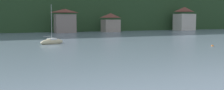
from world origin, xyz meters
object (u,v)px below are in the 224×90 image
at_px(sailboat_far_7, 52,42).
at_px(mooring_buoy_near, 212,46).
at_px(shore_building_westcentral, 65,21).
at_px(shore_building_eastcentral, 184,19).
at_px(shore_building_central, 111,23).

xyz_separation_m(sailboat_far_7, mooring_buoy_near, (20.48, -14.38, -0.29)).
distance_m(shore_building_westcentral, sailboat_far_7, 39.21).
distance_m(shore_building_westcentral, mooring_buoy_near, 52.02).
height_order(shore_building_westcentral, mooring_buoy_near, shore_building_westcentral).
height_order(shore_building_eastcentral, sailboat_far_7, shore_building_eastcentral).
bearing_deg(shore_building_central, sailboat_far_7, -126.97).
relative_size(sailboat_far_7, mooring_buoy_near, 17.74).
bearing_deg(shore_building_eastcentral, mooring_buoy_near, -126.36).
distance_m(sailboat_far_7, mooring_buoy_near, 25.03).
bearing_deg(shore_building_eastcentral, shore_building_westcentral, -178.81).
bearing_deg(sailboat_far_7, shore_building_central, 23.01).
relative_size(shore_building_central, mooring_buoy_near, 16.09).
bearing_deg(shore_building_westcentral, sailboat_far_7, -109.04).
relative_size(shore_building_central, shore_building_eastcentral, 0.70).
distance_m(shore_building_central, shore_building_eastcentral, 30.84).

